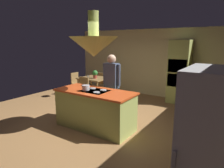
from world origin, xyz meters
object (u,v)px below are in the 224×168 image
object	(u,v)px
oven_tower	(179,72)
cup_on_table	(88,77)
chair_facing_island	(82,88)
kitchen_island	(95,109)
chair_by_back_wall	(104,82)
cooking_pot_on_cooktop	(86,88)
dining_table	(94,81)
potted_plant_on_table	(95,74)
chair_at_corner	(77,82)
person_at_island	(112,83)

from	to	relation	value
oven_tower	cup_on_table	size ratio (longest dim) A/B	23.78
chair_facing_island	kitchen_island	bearing A→B (deg)	-40.33
chair_by_back_wall	cooking_pot_on_cooktop	size ratio (longest dim) A/B	4.83
chair_facing_island	cup_on_table	bearing A→B (deg)	102.27
dining_table	cup_on_table	bearing A→B (deg)	-113.67
potted_plant_on_table	cup_on_table	world-z (taller)	potted_plant_on_table
chair_by_back_wall	kitchen_island	bearing A→B (deg)	121.66
chair_facing_island	chair_at_corner	distance (m)	1.10
chair_facing_island	chair_by_back_wall	xyz separation A→B (m)	(0.00, 1.31, 0.00)
person_at_island	chair_facing_island	xyz separation A→B (m)	(-1.72, 0.75, -0.51)
chair_by_back_wall	potted_plant_on_table	bearing A→B (deg)	98.88
kitchen_island	chair_by_back_wall	world-z (taller)	kitchen_island
dining_table	cup_on_table	world-z (taller)	cup_on_table
person_at_island	chair_by_back_wall	bearing A→B (deg)	129.92
cup_on_table	cooking_pot_on_cooktop	size ratio (longest dim) A/B	0.50
oven_tower	dining_table	world-z (taller)	oven_tower
dining_table	cup_on_table	xyz separation A→B (m)	(-0.10, -0.22, 0.15)
person_at_island	chair_facing_island	bearing A→B (deg)	156.59
kitchen_island	chair_by_back_wall	size ratio (longest dim) A/B	2.25
dining_table	cooking_pot_on_cooktop	xyz separation A→B (m)	(1.54, -2.23, 0.36)
chair_facing_island	dining_table	bearing A→B (deg)	90.00
chair_by_back_wall	chair_at_corner	size ratio (longest dim) A/B	1.00
chair_facing_island	cooking_pot_on_cooktop	size ratio (longest dim) A/B	4.83
chair_facing_island	chair_by_back_wall	bearing A→B (deg)	90.00
chair_by_back_wall	chair_at_corner	world-z (taller)	same
chair_by_back_wall	cup_on_table	size ratio (longest dim) A/B	9.67
oven_tower	chair_facing_island	bearing A→B (deg)	-147.27
cup_on_table	chair_facing_island	bearing A→B (deg)	-77.73
chair_facing_island	chair_at_corner	xyz separation A→B (m)	(-0.88, 0.66, 0.00)
cooking_pot_on_cooktop	potted_plant_on_table	bearing A→B (deg)	123.47
dining_table	chair_by_back_wall	distance (m)	0.67
chair_by_back_wall	cup_on_table	xyz separation A→B (m)	(-0.10, -0.87, 0.30)
chair_by_back_wall	chair_at_corner	distance (m)	1.10
cooking_pot_on_cooktop	cup_on_table	bearing A→B (deg)	129.10
potted_plant_on_table	chair_at_corner	bearing A→B (deg)	175.81
kitchen_island	cup_on_table	world-z (taller)	kitchen_island
chair_at_corner	cooking_pot_on_cooktop	bearing A→B (deg)	-132.62
kitchen_island	cooking_pot_on_cooktop	xyz separation A→B (m)	(-0.16, -0.13, 0.54)
dining_table	person_at_island	distance (m)	2.25
chair_at_corner	cup_on_table	world-z (taller)	chair_at_corner
chair_facing_island	cooking_pot_on_cooktop	xyz separation A→B (m)	(1.54, -1.57, 0.51)
person_at_island	cup_on_table	distance (m)	2.18
chair_facing_island	potted_plant_on_table	world-z (taller)	potted_plant_on_table
oven_tower	person_at_island	xyz separation A→B (m)	(-1.08, -2.55, -0.06)
oven_tower	kitchen_island	bearing A→B (deg)	-108.74
dining_table	person_at_island	size ratio (longest dim) A/B	0.58
person_at_island	cooking_pot_on_cooktop	world-z (taller)	person_at_island
oven_tower	potted_plant_on_table	size ratio (longest dim) A/B	7.13
chair_facing_island	chair_at_corner	world-z (taller)	same
oven_tower	cooking_pot_on_cooktop	bearing A→B (deg)	-110.48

